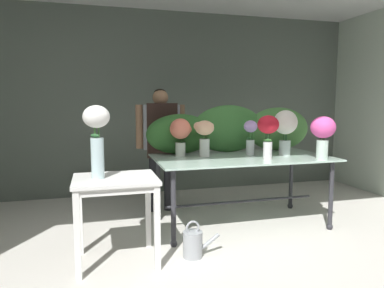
# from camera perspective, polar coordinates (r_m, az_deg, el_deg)

# --- Properties ---
(ground_plane) EXTENTS (7.79, 7.79, 0.00)m
(ground_plane) POSITION_cam_1_polar(r_m,az_deg,el_deg) (4.29, 2.06, -12.53)
(ground_plane) COLOR silver
(wall_back) EXTENTS (6.00, 0.12, 2.79)m
(wall_back) POSITION_cam_1_polar(r_m,az_deg,el_deg) (5.67, -3.02, 6.52)
(wall_back) COLOR slate
(wall_back) RESTS_ON ground
(display_table_glass) EXTENTS (1.98, 1.03, 0.80)m
(display_table_glass) POSITION_cam_1_polar(r_m,az_deg,el_deg) (4.11, 7.96, -3.47)
(display_table_glass) COLOR silver
(display_table_glass) RESTS_ON ground
(side_table_white) EXTENTS (0.72, 0.60, 0.76)m
(side_table_white) POSITION_cam_1_polar(r_m,az_deg,el_deg) (3.21, -12.12, -7.10)
(side_table_white) COLOR white
(side_table_white) RESTS_ON ground
(florist) EXTENTS (0.64, 0.24, 1.58)m
(florist) POSITION_cam_1_polar(r_m,az_deg,el_deg) (4.58, -5.00, 1.26)
(florist) COLOR #232328
(florist) RESTS_ON ground
(foliage_backdrop) EXTENTS (2.13, 0.28, 0.58)m
(foliage_backdrop) POSITION_cam_1_polar(r_m,az_deg,el_deg) (4.44, 6.40, 2.18)
(foliage_backdrop) COLOR #2D6028
(foliage_backdrop) RESTS_ON display_table_glass
(vase_ivory_ranunculus) EXTENTS (0.27, 0.27, 0.52)m
(vase_ivory_ranunculus) POSITION_cam_1_polar(r_m,az_deg,el_deg) (4.28, 14.69, 2.70)
(vase_ivory_ranunculus) COLOR silver
(vase_ivory_ranunculus) RESTS_ON display_table_glass
(vase_coral_peonies) EXTENTS (0.26, 0.24, 0.43)m
(vase_coral_peonies) POSITION_cam_1_polar(r_m,az_deg,el_deg) (4.05, -1.83, 1.82)
(vase_coral_peonies) COLOR silver
(vase_coral_peonies) RESTS_ON display_table_glass
(vase_peach_stock) EXTENTS (0.23, 0.22, 0.41)m
(vase_peach_stock) POSITION_cam_1_polar(r_m,az_deg,el_deg) (4.02, 1.97, 1.60)
(vase_peach_stock) COLOR silver
(vase_peach_stock) RESTS_ON display_table_glass
(vase_fuchsia_hydrangea) EXTENTS (0.27, 0.27, 0.46)m
(vase_fuchsia_hydrangea) POSITION_cam_1_polar(r_m,az_deg,el_deg) (4.10, 20.21, 1.80)
(vase_fuchsia_hydrangea) COLOR silver
(vase_fuchsia_hydrangea) RESTS_ON display_table_glass
(vase_crimson_roses) EXTENTS (0.23, 0.23, 0.48)m
(vase_crimson_roses) POSITION_cam_1_polar(r_m,az_deg,el_deg) (3.93, 12.07, 2.23)
(vase_crimson_roses) COLOR silver
(vase_crimson_roses) RESTS_ON display_table_glass
(vase_lilac_snapdragons) EXTENTS (0.16, 0.16, 0.40)m
(vase_lilac_snapdragons) POSITION_cam_1_polar(r_m,az_deg,el_deg) (4.23, 9.30, 1.42)
(vase_lilac_snapdragons) COLOR silver
(vase_lilac_snapdragons) RESTS_ON display_table_glass
(vase_white_roses_tall) EXTENTS (0.22, 0.22, 0.63)m
(vase_white_roses_tall) POSITION_cam_1_polar(r_m,az_deg,el_deg) (3.13, -14.94, 1.69)
(vase_white_roses_tall) COLOR silver
(vase_white_roses_tall) RESTS_ON side_table_white
(watering_can) EXTENTS (0.35, 0.18, 0.34)m
(watering_can) POSITION_cam_1_polar(r_m,az_deg,el_deg) (3.39, 0.20, -15.63)
(watering_can) COLOR #999EA3
(watering_can) RESTS_ON ground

